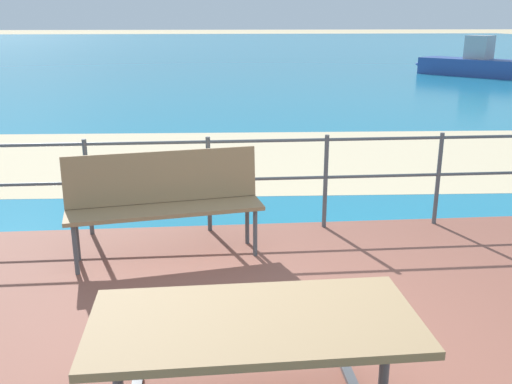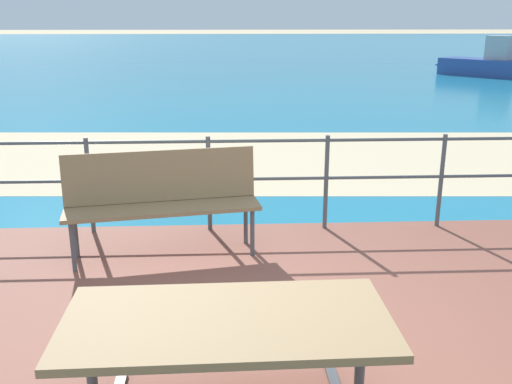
# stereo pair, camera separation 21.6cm
# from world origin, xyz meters

# --- Properties ---
(ground_plane) EXTENTS (240.00, 240.00, 0.00)m
(ground_plane) POSITION_xyz_m (0.00, 0.00, 0.00)
(ground_plane) COLOR tan
(patio_paving) EXTENTS (6.40, 5.20, 0.06)m
(patio_paving) POSITION_xyz_m (0.00, 0.00, 0.03)
(patio_paving) COLOR brown
(patio_paving) RESTS_ON ground
(sea_water) EXTENTS (90.00, 90.00, 0.01)m
(sea_water) POSITION_xyz_m (0.00, 40.00, 0.01)
(sea_water) COLOR teal
(sea_water) RESTS_ON ground
(beach_strip) EXTENTS (54.14, 6.75, 0.01)m
(beach_strip) POSITION_xyz_m (0.00, 5.79, 0.01)
(beach_strip) COLOR beige
(beach_strip) RESTS_ON ground
(picnic_table) EXTENTS (1.52, 1.41, 0.76)m
(picnic_table) POSITION_xyz_m (-0.40, -0.67, 0.64)
(picnic_table) COLOR #8C704C
(picnic_table) RESTS_ON patio_paving
(park_bench) EXTENTS (1.76, 0.70, 0.94)m
(park_bench) POSITION_xyz_m (-0.99, 1.89, 0.63)
(park_bench) COLOR #8C704C
(park_bench) RESTS_ON patio_paving
(railing_fence) EXTENTS (5.94, 0.04, 0.97)m
(railing_fence) POSITION_xyz_m (0.00, 2.46, 0.67)
(railing_fence) COLOR #4C5156
(railing_fence) RESTS_ON patio_paving
(boat_mid) EXTENTS (3.51, 3.88, 1.52)m
(boat_mid) POSITION_xyz_m (9.69, 18.70, 0.45)
(boat_mid) COLOR #2D478C
(boat_mid) RESTS_ON sea_water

